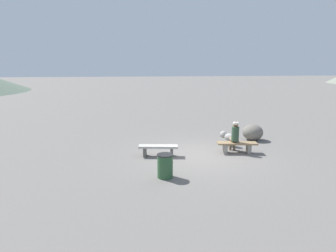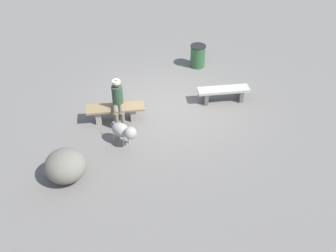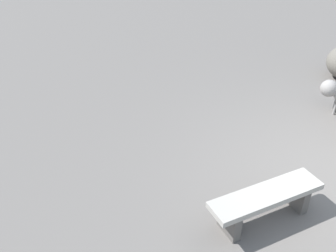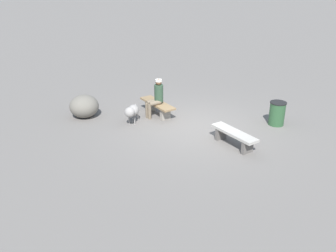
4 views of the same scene
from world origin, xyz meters
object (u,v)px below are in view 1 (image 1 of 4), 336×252
object	(u,v)px
bench_right	(237,146)
dog	(228,137)
seated_person	(235,135)
trash_bin	(165,166)
boulder	(253,132)
bench_left	(158,148)

from	to	relation	value
bench_right	dog	world-z (taller)	dog
seated_person	trash_bin	size ratio (longest dim) A/B	1.69
bench_right	seated_person	world-z (taller)	seated_person
seated_person	boulder	world-z (taller)	seated_person
bench_left	seated_person	world-z (taller)	seated_person
dog	boulder	distance (m)	1.77
seated_person	bench_left	bearing A→B (deg)	-169.98
bench_left	seated_person	size ratio (longest dim) A/B	1.22
bench_right	trash_bin	size ratio (longest dim) A/B	2.17
dog	bench_left	bearing A→B (deg)	74.88
seated_person	dog	world-z (taller)	seated_person
bench_left	dog	xyz separation A→B (m)	(3.30, 0.98, 0.11)
seated_person	dog	xyz separation A→B (m)	(0.11, 0.99, -0.31)
bench_left	boulder	bearing A→B (deg)	31.06
seated_person	trash_bin	xyz separation A→B (m)	(-3.28, -2.23, -0.35)
trash_bin	bench_right	bearing A→B (deg)	32.19
bench_right	dog	xyz separation A→B (m)	(0.03, 1.10, 0.12)
bench_left	trash_bin	bearing A→B (deg)	-81.23
seated_person	boulder	xyz separation A→B (m)	(1.70, 1.76, -0.35)
dog	trash_bin	size ratio (longest dim) A/B	1.02
trash_bin	boulder	xyz separation A→B (m)	(4.99, 3.99, -0.00)
bench_left	trash_bin	xyz separation A→B (m)	(-0.10, -2.23, 0.07)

